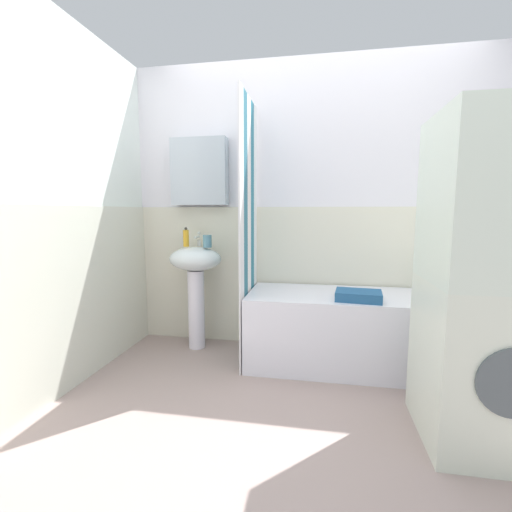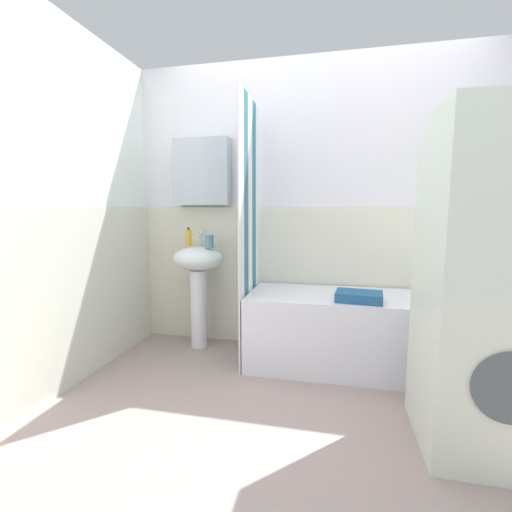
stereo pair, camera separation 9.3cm
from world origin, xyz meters
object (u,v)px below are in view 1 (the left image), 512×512
object	(u,v)px
toothbrush_cup	(207,241)
body_wash_bottle	(444,281)
shampoo_bottle	(429,277)
sink	(196,274)
bathtub	(354,330)
washer_dryer_stack	(489,284)
soap_dispenser	(186,238)
towel_folded	(358,296)

from	to	relation	value
toothbrush_cup	body_wash_bottle	bearing A→B (deg)	4.44
body_wash_bottle	shampoo_bottle	xyz separation A→B (m)	(-0.12, -0.01, 0.03)
sink	shampoo_bottle	bearing A→B (deg)	3.70
bathtub	washer_dryer_stack	distance (m)	1.10
bathtub	washer_dryer_stack	world-z (taller)	washer_dryer_stack
toothbrush_cup	bathtub	size ratio (longest dim) A/B	0.06
sink	washer_dryer_stack	bearing A→B (deg)	-26.64
soap_dispenser	toothbrush_cup	xyz separation A→B (m)	(0.20, -0.04, -0.02)
toothbrush_cup	body_wash_bottle	xyz separation A→B (m)	(1.87, 0.15, -0.29)
washer_dryer_stack	sink	bearing A→B (deg)	153.36
toothbrush_cup	towel_folded	world-z (taller)	toothbrush_cup
soap_dispenser	toothbrush_cup	bearing A→B (deg)	-12.43
toothbrush_cup	shampoo_bottle	size ratio (longest dim) A/B	0.48
body_wash_bottle	washer_dryer_stack	xyz separation A→B (m)	(-0.15, -1.05, 0.19)
body_wash_bottle	towel_folded	world-z (taller)	body_wash_bottle
toothbrush_cup	soap_dispenser	bearing A→B (deg)	167.57
soap_dispenser	shampoo_bottle	size ratio (longest dim) A/B	0.76
shampoo_bottle	soap_dispenser	bearing A→B (deg)	-177.27
bathtub	towel_folded	size ratio (longest dim) A/B	5.14
soap_dispenser	washer_dryer_stack	world-z (taller)	washer_dryer_stack
bathtub	washer_dryer_stack	xyz separation A→B (m)	(0.55, -0.79, 0.54)
shampoo_bottle	washer_dryer_stack	size ratio (longest dim) A/B	0.13
bathtub	body_wash_bottle	world-z (taller)	body_wash_bottle
toothbrush_cup	towel_folded	size ratio (longest dim) A/B	0.33
shampoo_bottle	towel_folded	world-z (taller)	shampoo_bottle
toothbrush_cup	towel_folded	distance (m)	1.26
sink	bathtub	xyz separation A→B (m)	(1.29, -0.13, -0.36)
toothbrush_cup	towel_folded	bearing A→B (deg)	-13.44
toothbrush_cup	shampoo_bottle	world-z (taller)	toothbrush_cup
shampoo_bottle	washer_dryer_stack	xyz separation A→B (m)	(-0.03, -1.04, 0.16)
sink	washer_dryer_stack	world-z (taller)	washer_dryer_stack
towel_folded	washer_dryer_stack	distance (m)	0.86
sink	soap_dispenser	size ratio (longest dim) A/B	5.30
bathtub	shampoo_bottle	distance (m)	0.73
sink	washer_dryer_stack	size ratio (longest dim) A/B	0.53
toothbrush_cup	washer_dryer_stack	xyz separation A→B (m)	(1.72, -0.90, -0.11)
sink	washer_dryer_stack	distance (m)	2.06
soap_dispenser	body_wash_bottle	size ratio (longest dim) A/B	1.01
washer_dryer_stack	towel_folded	bearing A→B (deg)	131.07
body_wash_bottle	sink	bearing A→B (deg)	-176.30
bathtub	shampoo_bottle	world-z (taller)	shampoo_bottle
toothbrush_cup	washer_dryer_stack	size ratio (longest dim) A/B	0.06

